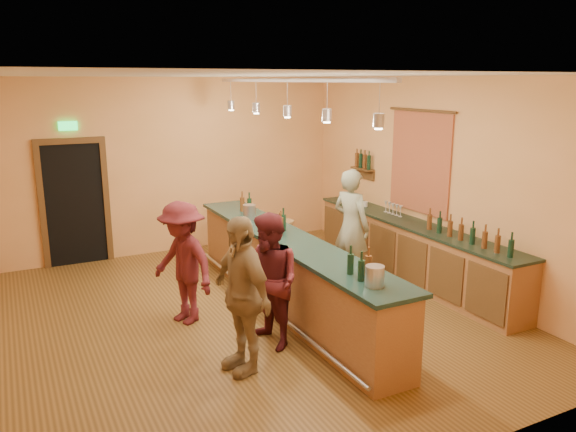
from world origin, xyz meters
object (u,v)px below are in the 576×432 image
back_counter (411,250)px  tasting_bar (287,268)px  bartender (351,227)px  customer_c (183,263)px  customer_a (270,282)px  customer_b (241,295)px  bar_stool (284,228)px

back_counter → tasting_bar: (-2.33, -0.18, 0.12)m
back_counter → bartender: 1.09m
bartender → customer_c: size_ratio=1.12×
customer_c → customer_a: bearing=8.9°
customer_a → customer_c: (-0.71, 1.16, -0.00)m
tasting_bar → customer_b: bearing=-133.2°
tasting_bar → customer_b: customer_b is taller
customer_b → customer_a: bearing=116.8°
bartender → bar_stool: (-0.43, 1.47, -0.32)m
back_counter → customer_a: 3.24m
bartender → customer_b: 3.15m
customer_a → bar_stool: size_ratio=2.24×
customer_c → bar_stool: customer_c is taller
tasting_bar → customer_b: 1.79m
tasting_bar → customer_a: bearing=-127.2°
customer_c → bar_stool: bearing=103.7°
bar_stool → tasting_bar: bearing=-115.5°
customer_c → customer_b: bearing=-15.4°
back_counter → customer_c: bearing=179.1°
customer_a → customer_b: (-0.52, -0.37, 0.06)m
customer_a → back_counter: bearing=100.4°
customer_b → bar_stool: (2.15, 3.27, -0.29)m
back_counter → bar_stool: back_counter is taller
tasting_bar → customer_c: (-1.41, 0.24, 0.21)m
back_counter → bartender: bearing=161.6°
back_counter → tasting_bar: tasting_bar is taller
bartender → customer_a: 2.51m
back_counter → bartender: bartender is taller
customer_a → customer_c: size_ratio=1.00×
back_counter → bartender: size_ratio=2.49×
bar_stool → customer_b: bearing=-123.4°
customer_a → customer_c: bearing=-158.1°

